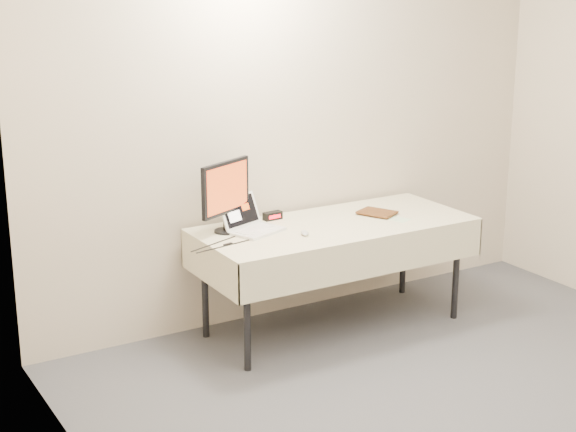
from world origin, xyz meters
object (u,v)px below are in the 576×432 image
laptop (250,223)px  monitor (226,191)px  table (335,232)px  book (371,200)px

laptop → monitor: monitor is taller
laptop → table: bearing=-34.4°
monitor → book: bearing=-36.5°
laptop → book: size_ratio=1.68×
table → laptop: 0.59m
monitor → book: 1.03m
table → book: bearing=-0.8°
table → monitor: monitor is taller
monitor → book: monitor is taller
book → laptop: bearing=144.5°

